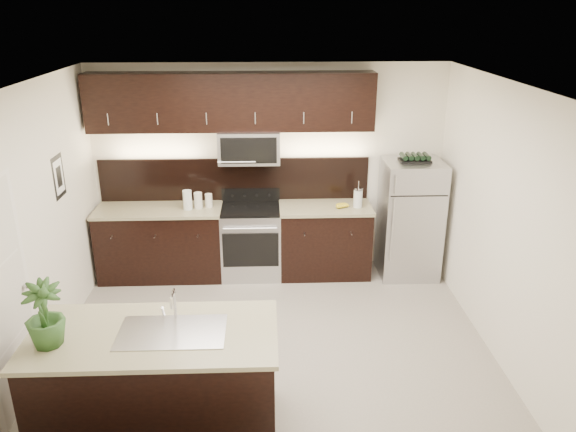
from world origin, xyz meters
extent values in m
plane|color=gray|center=(0.00, 0.00, 0.00)|extent=(4.50, 4.50, 0.00)
cube|color=silver|center=(0.00, 2.00, 1.35)|extent=(4.50, 0.02, 2.70)
cube|color=silver|center=(0.00, -2.00, 1.35)|extent=(4.50, 0.02, 2.70)
cube|color=silver|center=(-2.25, 0.00, 1.35)|extent=(0.02, 4.00, 2.70)
cube|color=silver|center=(2.25, 0.00, 1.35)|extent=(0.02, 4.00, 2.70)
cube|color=white|center=(0.00, 0.00, 2.70)|extent=(4.50, 4.00, 0.02)
cube|color=beige|center=(-2.23, -0.80, 1.01)|extent=(0.04, 0.80, 2.02)
sphere|color=silver|center=(-2.20, -0.48, 1.00)|extent=(0.06, 0.06, 0.06)
cube|color=black|center=(-2.24, 0.75, 1.65)|extent=(0.01, 0.32, 0.46)
cube|color=white|center=(-2.23, 0.75, 1.65)|extent=(0.00, 0.24, 0.36)
cube|color=black|center=(-1.42, 1.69, 0.45)|extent=(1.57, 0.62, 0.90)
cube|color=black|center=(0.71, 1.69, 0.45)|extent=(1.16, 0.62, 0.90)
cube|color=#B2B2B7|center=(-0.25, 1.69, 0.45)|extent=(0.76, 0.62, 0.90)
cube|color=black|center=(-0.25, 1.69, 0.92)|extent=(0.76, 0.60, 0.03)
cube|color=beige|center=(-1.42, 1.69, 0.92)|extent=(1.59, 0.65, 0.04)
cube|color=beige|center=(0.71, 1.69, 0.92)|extent=(1.18, 0.65, 0.04)
cube|color=black|center=(-0.46, 1.99, 1.22)|extent=(3.49, 0.02, 0.56)
cube|color=#B2B2B7|center=(-0.25, 1.80, 1.70)|extent=(0.76, 0.40, 0.40)
cube|color=black|center=(-0.46, 1.83, 2.25)|extent=(3.49, 0.33, 0.70)
cube|color=black|center=(-0.95, -1.20, 0.45)|extent=(1.90, 0.90, 0.90)
cube|color=beige|center=(-0.95, -1.20, 0.92)|extent=(1.96, 0.96, 0.04)
cube|color=silver|center=(-0.80, -1.20, 0.95)|extent=(0.84, 0.50, 0.01)
cylinder|color=silver|center=(-0.80, -0.99, 1.06)|extent=(0.03, 0.03, 0.24)
cylinder|color=silver|center=(-0.80, -1.06, 1.21)|extent=(0.02, 0.14, 0.02)
cylinder|color=silver|center=(-0.80, -1.13, 1.16)|extent=(0.02, 0.02, 0.10)
cube|color=#B2B2B7|center=(1.80, 1.63, 0.77)|extent=(0.74, 0.67, 1.53)
cube|color=black|center=(1.80, 1.63, 1.54)|extent=(0.38, 0.23, 0.03)
cylinder|color=black|center=(1.66, 1.63, 1.59)|extent=(0.06, 0.22, 0.06)
cylinder|color=black|center=(1.73, 1.63, 1.59)|extent=(0.06, 0.22, 0.06)
cylinder|color=black|center=(1.80, 1.63, 1.59)|extent=(0.06, 0.22, 0.06)
cylinder|color=black|center=(1.87, 1.63, 1.59)|extent=(0.06, 0.22, 0.06)
cylinder|color=black|center=(1.94, 1.63, 1.59)|extent=(0.06, 0.22, 0.06)
imported|color=#284D1E|center=(-1.71, -1.33, 1.20)|extent=(0.37, 0.37, 0.52)
cylinder|color=silver|center=(-1.03, 1.64, 1.06)|extent=(0.11, 0.11, 0.25)
cylinder|color=beige|center=(-0.90, 1.67, 1.04)|extent=(0.10, 0.10, 0.21)
cylinder|color=beige|center=(-0.78, 1.71, 1.03)|extent=(0.09, 0.09, 0.17)
cylinder|color=silver|center=(1.12, 1.64, 1.05)|extent=(0.11, 0.11, 0.23)
cylinder|color=silver|center=(1.12, 1.64, 1.18)|extent=(0.12, 0.12, 0.02)
cylinder|color=silver|center=(1.12, 1.64, 1.23)|extent=(0.01, 0.01, 0.09)
ellipsoid|color=gold|center=(0.86, 1.61, 0.97)|extent=(0.23, 0.21, 0.06)
camera|label=1|loc=(-0.04, -5.04, 3.37)|focal=35.00mm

